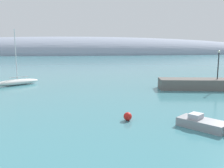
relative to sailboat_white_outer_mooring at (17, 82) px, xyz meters
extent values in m
cube|color=#66605B|center=(32.02, -9.31, 0.24)|extent=(19.62, 7.44, 1.60)
ellipsoid|color=#8E99AD|center=(16.29, 168.88, -0.56)|extent=(382.27, 72.85, 29.81)
ellipsoid|color=white|center=(0.00, 0.00, -0.06)|extent=(7.05, 5.65, 1.00)
cylinder|color=silver|center=(0.00, 0.00, 4.63)|extent=(0.14, 0.14, 8.38)
cube|color=silver|center=(0.27, 0.19, 0.79)|extent=(2.79, 1.99, 0.10)
cube|color=gray|center=(19.57, -25.30, -0.21)|extent=(3.64, 4.05, 0.69)
cube|color=#B2B7C1|center=(19.24, -24.85, 0.33)|extent=(1.39, 1.35, 0.40)
sphere|color=red|center=(14.12, -22.40, -0.19)|extent=(0.74, 0.74, 0.74)
cylinder|color=black|center=(30.94, -9.42, 3.03)|extent=(0.16, 0.16, 3.98)
sphere|color=#EAEACC|center=(30.94, -9.42, 5.20)|extent=(0.36, 0.36, 0.36)
camera|label=1|loc=(9.50, -42.45, 5.90)|focal=38.55mm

